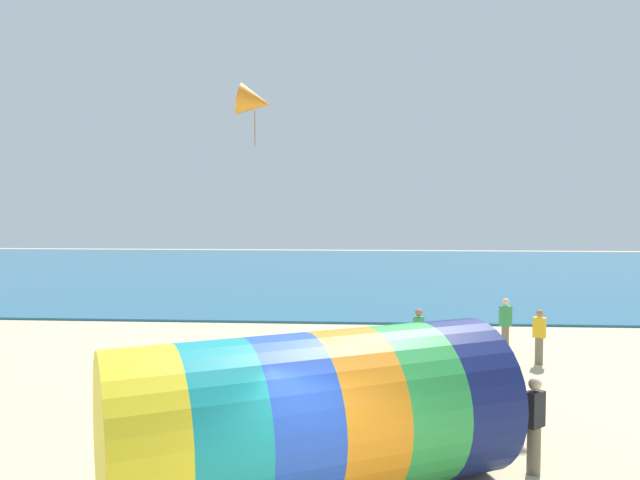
{
  "coord_description": "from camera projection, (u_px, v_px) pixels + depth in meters",
  "views": [
    {
      "loc": [
        0.07,
        -7.45,
        4.76
      ],
      "look_at": [
        -0.74,
        4.44,
        4.11
      ],
      "focal_mm": 35.0,
      "sensor_mm": 36.0,
      "label": 1
    }
  ],
  "objects": [
    {
      "name": "bystander_mid_beach",
      "position": [
        505.0,
        325.0,
        20.19
      ],
      "size": [
        0.42,
        0.34,
        1.77
      ],
      "color": "#726651",
      "rests_on": "ground"
    },
    {
      "name": "sea",
      "position": [
        361.0,
        271.0,
        44.95
      ],
      "size": [
        120.0,
        40.0,
        0.1
      ],
      "primitive_type": "cube",
      "color": "#236084",
      "rests_on": "ground"
    },
    {
      "name": "bystander_near_water",
      "position": [
        419.0,
        336.0,
        18.67
      ],
      "size": [
        0.36,
        0.42,
        1.69
      ],
      "color": "#383D56",
      "rests_on": "ground"
    },
    {
      "name": "bystander_far_left",
      "position": [
        539.0,
        336.0,
        18.72
      ],
      "size": [
        0.42,
        0.36,
        1.65
      ],
      "color": "#726651",
      "rests_on": "ground"
    },
    {
      "name": "kite_orange_delta",
      "position": [
        255.0,
        102.0,
        23.66
      ],
      "size": [
        1.47,
        1.26,
        2.36
      ],
      "color": "orange"
    },
    {
      "name": "kite_handler",
      "position": [
        534.0,
        424.0,
        11.04
      ],
      "size": [
        0.41,
        0.4,
        1.73
      ],
      "color": "#726651",
      "rests_on": "ground"
    },
    {
      "name": "giant_inflatable_tube",
      "position": [
        313.0,
        416.0,
        10.09
      ],
      "size": [
        7.04,
        5.38,
        2.71
      ],
      "color": "yellow",
      "rests_on": "ground"
    }
  ]
}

